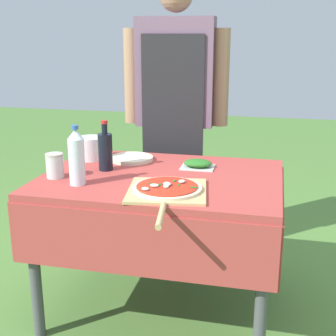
{
  "coord_description": "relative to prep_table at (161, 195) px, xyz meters",
  "views": [
    {
      "loc": [
        0.52,
        -2.11,
        1.4
      ],
      "look_at": [
        0.03,
        0.0,
        0.77
      ],
      "focal_mm": 50.0,
      "sensor_mm": 36.0,
      "label": 1
    }
  ],
  "objects": [
    {
      "name": "prep_table",
      "position": [
        0.0,
        0.0,
        0.0
      ],
      "size": [
        1.17,
        0.85,
        0.73
      ],
      "color": "#A83D38",
      "rests_on": "ground"
    },
    {
      "name": "pizza_on_peel",
      "position": [
        0.09,
        -0.25,
        0.12
      ],
      "size": [
        0.39,
        0.59,
        0.05
      ],
      "rotation": [
        0.0,
        0.0,
        0.15
      ],
      "color": "tan",
      "rests_on": "prep_table"
    },
    {
      "name": "water_bottle",
      "position": [
        -0.34,
        -0.22,
        0.23
      ],
      "size": [
        0.07,
        0.07,
        0.27
      ],
      "color": "silver",
      "rests_on": "prep_table"
    },
    {
      "name": "plate_stack",
      "position": [
        -0.22,
        0.24,
        0.11
      ],
      "size": [
        0.23,
        0.23,
        0.02
      ],
      "color": "beige",
      "rests_on": "prep_table"
    },
    {
      "name": "ground_plane",
      "position": [
        0.0,
        0.0,
        -0.63
      ],
      "size": [
        12.0,
        12.0,
        0.0
      ],
      "primitive_type": "plane",
      "color": "#517F38"
    },
    {
      "name": "mixing_tub",
      "position": [
        -0.45,
        0.21,
        0.16
      ],
      "size": [
        0.15,
        0.15,
        0.12
      ],
      "primitive_type": "cylinder",
      "color": "silver",
      "rests_on": "prep_table"
    },
    {
      "name": "sauce_jar",
      "position": [
        -0.49,
        -0.15,
        0.15
      ],
      "size": [
        0.08,
        0.08,
        0.12
      ],
      "color": "silver",
      "rests_on": "prep_table"
    },
    {
      "name": "oil_bottle",
      "position": [
        -0.3,
        0.03,
        0.2
      ],
      "size": [
        0.07,
        0.07,
        0.25
      ],
      "color": "black",
      "rests_on": "prep_table"
    },
    {
      "name": "person_cook",
      "position": [
        -0.08,
        0.68,
        0.38
      ],
      "size": [
        0.64,
        0.23,
        1.71
      ],
      "rotation": [
        0.0,
        0.0,
        3.18
      ],
      "color": "#333D56",
      "rests_on": "ground"
    },
    {
      "name": "herb_container",
      "position": [
        0.15,
        0.17,
        0.12
      ],
      "size": [
        0.17,
        0.13,
        0.04
      ],
      "rotation": [
        0.0,
        0.0,
        0.02
      ],
      "color": "silver",
      "rests_on": "prep_table"
    }
  ]
}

